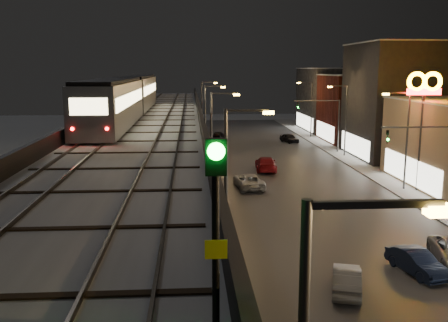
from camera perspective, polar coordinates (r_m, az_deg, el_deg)
name	(u,v)px	position (r m, az deg, el deg)	size (l,w,h in m)	color
road_surface	(293,182)	(49.68, 7.87, -2.36)	(17.00, 120.00, 0.06)	#46474D
sidewalk_right	(392,180)	(52.61, 18.61, -2.05)	(4.00, 120.00, 0.14)	#9FA1A8
under_viaduct_pavement	(155,184)	(48.79, -7.87, -2.59)	(11.00, 120.00, 0.06)	#9FA1A8
elevated_viaduct	(151,130)	(44.72, -8.32, 3.48)	(9.00, 100.00, 6.30)	black
viaduct_trackbed	(151,122)	(44.76, -8.35, 4.47)	(8.40, 100.00, 0.32)	#B2B7C1
viaduct_parapet_streetside	(200,116)	(44.61, -2.75, 5.15)	(0.30, 100.00, 1.10)	black
viaduct_parapet_far	(101,117)	(45.29, -13.86, 4.94)	(0.30, 100.00, 1.10)	black
building_d	(405,101)	(66.08, 19.93, 6.47)	(12.20, 13.20, 14.16)	#252528
building_e	(365,108)	(79.21, 15.79, 5.82)	(12.20, 12.20, 10.16)	#521814
building_f	(338,99)	(92.45, 12.91, 6.87)	(12.20, 16.20, 11.16)	#2D2D2F
streetlight_left_1	(231,180)	(26.14, 0.80, -2.24)	(2.57, 0.28, 9.00)	#38383A
streetlight_left_2	(214,135)	(43.84, -1.10, 2.94)	(2.57, 0.28, 9.00)	#38383A
streetlight_right_2	(404,134)	(47.83, 19.92, 2.95)	(2.56, 0.28, 9.00)	#38383A
streetlight_left_3	(207,116)	(61.72, -1.91, 5.14)	(2.57, 0.28, 9.00)	#38383A
streetlight_right_3	(344,115)	(64.61, 13.54, 5.09)	(2.56, 0.28, 9.00)	#38383A
streetlight_left_4	(204,106)	(79.65, -2.36, 6.34)	(2.57, 0.28, 9.00)	#38383A
streetlight_right_4	(310,105)	(81.91, 9.80, 6.31)	(2.56, 0.28, 9.00)	#38383A
traffic_light_rig_a	(444,160)	(39.53, 23.86, 0.13)	(6.10, 0.34, 7.00)	#38383A
traffic_light_rig_b	(330,119)	(67.28, 12.03, 4.73)	(6.10, 0.34, 7.00)	#38383A
subway_train	(127,96)	(48.69, -11.01, 7.26)	(3.02, 36.76, 3.61)	gray
rail_signal	(216,196)	(8.19, -0.94, -3.98)	(0.38, 0.45, 3.28)	black
car_near_white	(347,280)	(26.21, 13.84, -13.11)	(1.35, 3.88, 1.28)	slate
car_mid_silver	(249,182)	(46.36, 2.84, -2.36)	(2.28, 4.95, 1.38)	silver
car_mid_dark	(266,164)	(54.39, 4.79, -0.38)	(2.14, 5.27, 1.53)	maroon
car_far_white	(218,136)	(78.73, -0.66, 2.93)	(1.48, 3.69, 1.26)	black
car_onc_silver	(417,263)	(29.45, 21.14, -10.82)	(1.37, 3.93, 1.30)	#111B38
car_onc_red	(289,138)	(75.74, 7.48, 2.57)	(1.57, 3.90, 1.33)	black
sign_mcdonalds	(424,93)	(47.56, 21.88, 7.17)	(3.18, 0.37, 10.76)	#38383A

